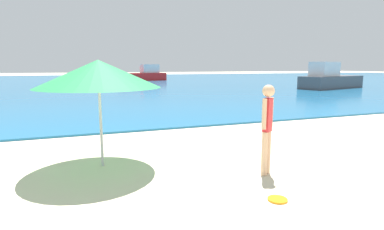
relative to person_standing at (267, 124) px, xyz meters
name	(u,v)px	position (x,y,z in m)	size (l,w,h in m)	color
water	(96,82)	(-1.05, 34.24, -0.86)	(160.00, 60.00, 0.06)	#1E6B9E
person_standing	(267,124)	(0.00, 0.00, 0.00)	(0.32, 0.23, 1.57)	#DDAD84
frisbee	(278,200)	(-0.44, -0.96, -0.88)	(0.28, 0.28, 0.03)	orange
boat_near	(330,79)	(16.59, 15.43, -0.08)	(6.70, 3.60, 2.17)	#4C4C51
boat_far	(144,75)	(4.87, 34.80, -0.12)	(6.34, 3.00, 2.07)	red
beach_umbrella	(98,74)	(-2.65, 1.46, 0.85)	(2.25, 2.25, 1.99)	#B7B7BC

